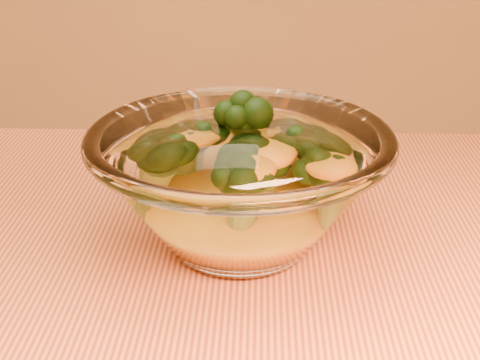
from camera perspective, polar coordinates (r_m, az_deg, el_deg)
name	(u,v)px	position (r m, az deg, el deg)	size (l,w,h in m)	color
glass_bowl	(240,186)	(0.54, 0.00, -0.51)	(0.24, 0.24, 0.11)	white
cheese_sauce	(240,211)	(0.55, 0.00, -2.66)	(0.13, 0.13, 0.04)	#F9A215
broccoli_heap	(240,163)	(0.54, -0.02, 1.50)	(0.16, 0.13, 0.09)	black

